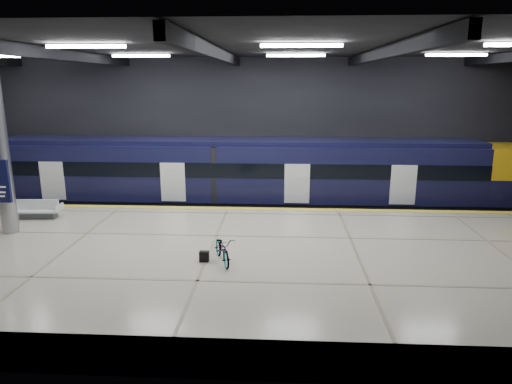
{
  "coord_description": "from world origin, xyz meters",
  "views": [
    {
      "loc": [
        2.39,
        -17.23,
        6.81
      ],
      "look_at": [
        1.36,
        1.5,
        2.2
      ],
      "focal_mm": 32.0,
      "sensor_mm": 36.0,
      "label": 1
    }
  ],
  "objects": [
    {
      "name": "room_shell",
      "position": [
        -0.0,
        0.0,
        5.72
      ],
      "size": [
        30.1,
        16.1,
        8.05
      ],
      "color": "black",
      "rests_on": "ground"
    },
    {
      "name": "bench",
      "position": [
        -7.86,
        0.83,
        1.39
      ],
      "size": [
        1.89,
        0.86,
        0.82
      ],
      "rotation": [
        0.0,
        0.0,
        0.05
      ],
      "color": "#595B60",
      "rests_on": "platform"
    },
    {
      "name": "ground",
      "position": [
        0.0,
        0.0,
        0.0
      ],
      "size": [
        30.0,
        30.0,
        0.0
      ],
      "primitive_type": "plane",
      "color": "black",
      "rests_on": "ground"
    },
    {
      "name": "safety_strip",
      "position": [
        0.0,
        2.75,
        1.11
      ],
      "size": [
        30.0,
        0.4,
        0.01
      ],
      "primitive_type": "cube",
      "color": "yellow",
      "rests_on": "platform"
    },
    {
      "name": "bicycle",
      "position": [
        0.56,
        -3.55,
        1.54
      ],
      "size": [
        1.15,
        1.79,
        0.89
      ],
      "primitive_type": "imported",
      "rotation": [
        0.0,
        0.0,
        0.36
      ],
      "color": "#99999E",
      "rests_on": "platform"
    },
    {
      "name": "pannier_bag",
      "position": [
        -0.04,
        -3.55,
        1.28
      ],
      "size": [
        0.31,
        0.19,
        0.35
      ],
      "primitive_type": "cube",
      "rotation": [
        0.0,
        0.0,
        -0.04
      ],
      "color": "black",
      "rests_on": "platform"
    },
    {
      "name": "platform",
      "position": [
        0.0,
        -2.5,
        0.55
      ],
      "size": [
        30.0,
        11.0,
        1.1
      ],
      "primitive_type": "cube",
      "color": "beige",
      "rests_on": "ground"
    },
    {
      "name": "train",
      "position": [
        1.98,
        5.5,
        2.06
      ],
      "size": [
        29.4,
        2.84,
        3.79
      ],
      "color": "black",
      "rests_on": "ground"
    },
    {
      "name": "rails",
      "position": [
        0.0,
        5.5,
        0.08
      ],
      "size": [
        30.0,
        1.52,
        0.16
      ],
      "color": "gray",
      "rests_on": "ground"
    }
  ]
}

